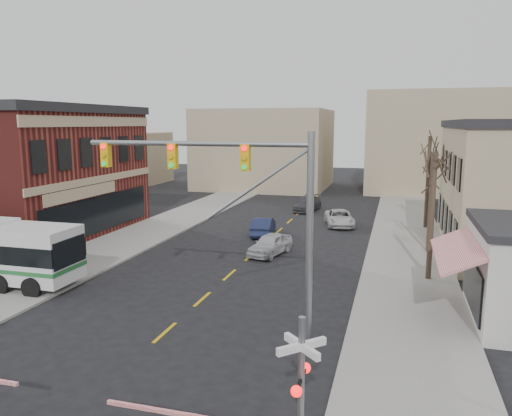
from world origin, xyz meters
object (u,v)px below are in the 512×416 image
Objects in this scene: car_b at (263,226)px; car_c at (339,218)px; car_a at (270,244)px; rr_crossing_east at (283,398)px; pedestrian_far at (35,261)px; traffic_signal_mast at (243,191)px; pedestrian_near at (12,272)px; car_d at (307,204)px.

car_c is at bearing -141.85° from car_b.
car_a is 10.88m from car_c.
rr_crossing_east is 19.72m from pedestrian_far.
traffic_signal_mast is 18.22m from car_b.
car_a is 0.95× the size of car_b.
pedestrian_near is 1.81m from pedestrian_far.
car_a is (-5.25, 19.52, -1.30)m from rr_crossing_east.
traffic_signal_mast is 1.66× the size of rr_crossing_east.
pedestrian_far is at bearing 164.39° from traffic_signal_mast.
car_b is at bearing -147.42° from car_c.
rr_crossing_east is 1.35× the size of car_b.
car_b is (-3.78, 17.10, -5.02)m from traffic_signal_mast.
traffic_signal_mast is 22.91m from car_c.
pedestrian_near reaches higher than car_a.
traffic_signal_mast reaches higher than car_b.
rr_crossing_east is 1.22× the size of car_c.
car_c is at bearing 86.71° from traffic_signal_mast.
rr_crossing_east is 20.26m from car_a.
pedestrian_near is at bearing -105.79° from car_d.
car_b is at bearing 102.46° from traffic_signal_mast.
pedestrian_far is at bearing -128.77° from car_a.
pedestrian_far is (-16.19, 11.21, -1.01)m from rr_crossing_east.
car_d is (-3.76, 6.33, 0.04)m from car_c.
pedestrian_near is at bearing 172.02° from traffic_signal_mast.
car_c is 7.37m from car_d.
rr_crossing_east is 30.02m from car_c.
rr_crossing_east reaches higher than pedestrian_far.
rr_crossing_east is at bearing -99.29° from car_c.
car_a is 5.52m from car_b.
rr_crossing_east is (3.33, -7.62, -3.73)m from traffic_signal_mast.
car_a is at bearing -120.32° from car_c.
rr_crossing_east is 3.36× the size of pedestrian_far.
pedestrian_far is (-0.10, 1.81, 0.04)m from pedestrian_near.
pedestrian_near is (-10.28, -26.85, 0.24)m from car_d.
car_c is 0.99× the size of car_d.
car_d is (1.30, 11.53, -0.01)m from car_b.
car_d is at bearing 105.90° from car_a.
pedestrian_near is (-10.84, -10.12, 0.24)m from car_a.
car_a is 2.37× the size of pedestrian_far.
pedestrian_near is 0.95× the size of pedestrian_far.
car_b is at bearing -91.27° from car_d.
traffic_signal_mast is 9.11m from rr_crossing_east.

